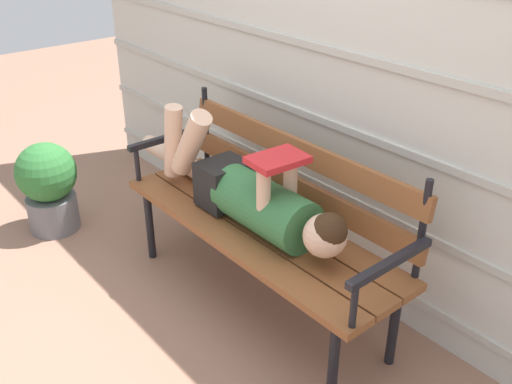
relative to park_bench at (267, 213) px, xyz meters
name	(u,v)px	position (x,y,z in m)	size (l,w,h in m)	color
ground_plane	(243,309)	(0.00, -0.16, -0.52)	(12.00, 12.00, 0.00)	#936B56
house_siding	(334,86)	(0.00, 0.42, 0.55)	(4.42, 0.08, 2.14)	beige
park_bench	(267,213)	(0.00, 0.00, 0.00)	(1.63, 0.52, 0.93)	brown
reclining_person	(247,192)	(-0.07, -0.07, 0.11)	(1.65, 0.26, 0.50)	#33703D
potted_plant	(48,185)	(-1.39, -0.57, -0.21)	(0.37, 0.37, 0.58)	slate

